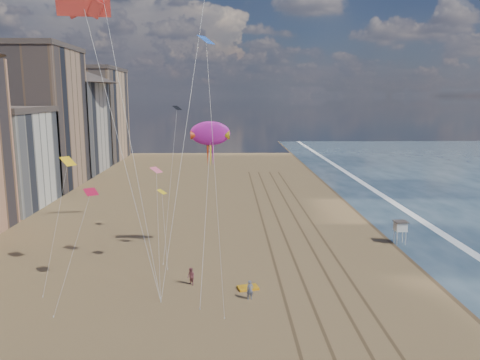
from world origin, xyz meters
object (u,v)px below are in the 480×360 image
Objects in this scene: lifeguard_stand at (400,226)px; kite_flyer_a at (250,290)px; kite_flyer_b at (191,277)px; grounded_kite at (248,288)px; show_kite at (210,134)px.

lifeguard_stand is 1.63× the size of kite_flyer_a.
lifeguard_stand is 1.67× the size of kite_flyer_b.
kite_flyer_b is (-5.70, 1.10, 0.79)m from grounded_kite.
kite_flyer_b is (-5.78, 3.51, -0.02)m from kite_flyer_a.
show_kite is at bearing 96.81° from grounded_kite.
show_kite is at bearing 90.10° from kite_flyer_a.
show_kite is at bearing 126.29° from kite_flyer_b.
show_kite is 19.12m from kite_flyer_a.
lifeguard_stand is 25.92m from kite_flyer_a.
kite_flyer_b is at bearing -100.58° from show_kite.
show_kite is at bearing -171.86° from lifeguard_stand.
grounded_kite is 0.10× the size of show_kite.
kite_flyer_a is at bearing 15.57° from kite_flyer_b.
show_kite is (-3.96, 10.41, 14.40)m from grounded_kite.
kite_flyer_b is at bearing 155.06° from grounded_kite.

